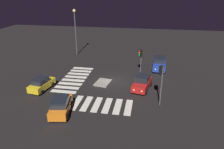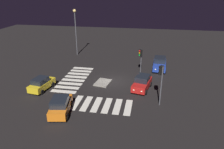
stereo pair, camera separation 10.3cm
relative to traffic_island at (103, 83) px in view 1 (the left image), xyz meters
name	(u,v)px [view 1 (the left image)]	position (x,y,z in m)	size (l,w,h in m)	color
ground_plane	(112,81)	(-0.82, 1.08, -0.09)	(80.00, 80.00, 0.00)	black
traffic_island	(103,83)	(0.00, 0.00, 0.00)	(2.67, 2.18, 0.18)	gray
car_blue	(159,64)	(-6.53, 7.50, 0.84)	(4.44, 2.25, 1.89)	#1E389E
car_orange	(61,106)	(7.71, -2.63, 0.77)	(4.20, 2.42, 1.74)	orange
car_red	(142,83)	(0.79, 5.17, 0.75)	(4.17, 2.48, 1.72)	red
car_yellow	(42,84)	(3.16, -7.05, 0.70)	(3.87, 2.16, 1.62)	gold
traffic_light_north	(161,76)	(4.24, 7.12, 3.28)	(0.54, 0.53, 4.45)	#47474C
traffic_light_west	(140,56)	(-4.24, 4.60, 2.69)	(0.54, 0.54, 3.66)	#47474C
street_lamp	(75,25)	(-11.70, -7.54, 5.47)	(0.56, 0.56, 8.24)	#47474C
crosswalk_near	(75,79)	(-0.82, -4.23, -0.08)	(8.75, 3.20, 0.02)	silver
crosswalk_side	(102,105)	(5.47, 1.08, -0.08)	(3.20, 6.45, 0.02)	silver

